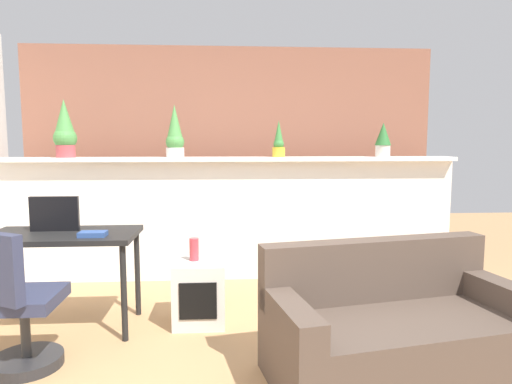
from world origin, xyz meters
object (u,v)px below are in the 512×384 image
(tv_monitor, at_px, (54,214))
(book_on_desk, at_px, (93,234))
(side_cube_shelf, at_px, (199,292))
(potted_plant_2, at_px, (279,142))
(potted_plant_1, at_px, (175,134))
(potted_plant_0, at_px, (65,131))
(potted_plant_3, at_px, (383,139))
(couch, at_px, (395,331))
(office_chair, at_px, (16,311))
(vase_on_shelf, at_px, (194,249))
(desk, at_px, (63,244))

(tv_monitor, distance_m, book_on_desk, 0.43)
(side_cube_shelf, bearing_deg, tv_monitor, 177.76)
(potted_plant_2, bearing_deg, potted_plant_1, 179.44)
(potted_plant_0, relative_size, potted_plant_2, 1.53)
(book_on_desk, bearing_deg, potted_plant_1, 71.54)
(potted_plant_1, bearing_deg, potted_plant_3, -0.75)
(tv_monitor, height_order, book_on_desk, tv_monitor)
(side_cube_shelf, xyz_separation_m, couch, (1.24, -0.89, 0.03))
(office_chair, xyz_separation_m, book_on_desk, (0.34, 0.50, 0.38))
(potted_plant_2, height_order, couch, potted_plant_2)
(potted_plant_0, relative_size, tv_monitor, 1.58)
(potted_plant_2, relative_size, couch, 0.22)
(potted_plant_0, relative_size, vase_on_shelf, 3.22)
(potted_plant_1, xyz_separation_m, couch, (1.54, -2.06, -1.22))
(potted_plant_3, bearing_deg, office_chair, -148.07)
(book_on_desk, bearing_deg, tv_monitor, 146.71)
(potted_plant_2, relative_size, office_chair, 0.41)
(tv_monitor, distance_m, side_cube_shelf, 1.27)
(potted_plant_3, relative_size, tv_monitor, 0.97)
(couch, bearing_deg, desk, 159.40)
(potted_plant_1, height_order, potted_plant_2, potted_plant_1)
(vase_on_shelf, height_order, book_on_desk, book_on_desk)
(potted_plant_1, relative_size, potted_plant_3, 1.50)
(desk, relative_size, side_cube_shelf, 2.20)
(potted_plant_2, distance_m, potted_plant_3, 1.09)
(vase_on_shelf, bearing_deg, book_on_desk, -162.65)
(potted_plant_3, height_order, office_chair, potted_plant_3)
(desk, xyz_separation_m, side_cube_shelf, (1.02, 0.04, -0.42))
(potted_plant_1, distance_m, book_on_desk, 1.61)
(tv_monitor, relative_size, couch, 0.22)
(potted_plant_3, distance_m, book_on_desk, 3.00)
(office_chair, xyz_separation_m, side_cube_shelf, (1.09, 0.68, -0.14))
(side_cube_shelf, distance_m, vase_on_shelf, 0.34)
(desk, xyz_separation_m, vase_on_shelf, (0.98, 0.07, -0.08))
(desk, xyz_separation_m, couch, (2.26, -0.85, -0.38))
(potted_plant_2, bearing_deg, vase_on_shelf, -125.31)
(couch, bearing_deg, office_chair, 175.04)
(vase_on_shelf, bearing_deg, potted_plant_1, 102.79)
(side_cube_shelf, bearing_deg, couch, -35.57)
(potted_plant_1, distance_m, office_chair, 2.31)
(potted_plant_0, height_order, office_chair, potted_plant_0)
(potted_plant_1, height_order, desk, potted_plant_1)
(potted_plant_3, distance_m, office_chair, 3.62)
(potted_plant_3, distance_m, side_cube_shelf, 2.49)
(potted_plant_3, relative_size, vase_on_shelf, 1.97)
(potted_plant_1, height_order, couch, potted_plant_1)
(desk, relative_size, couch, 0.66)
(potted_plant_2, xyz_separation_m, book_on_desk, (-1.51, -1.35, -0.66))
(potted_plant_2, relative_size, vase_on_shelf, 2.11)
(potted_plant_1, height_order, potted_plant_3, potted_plant_1)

